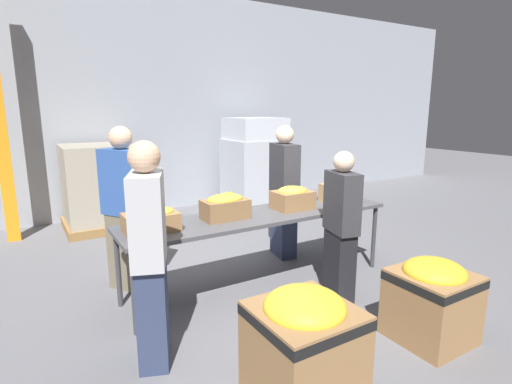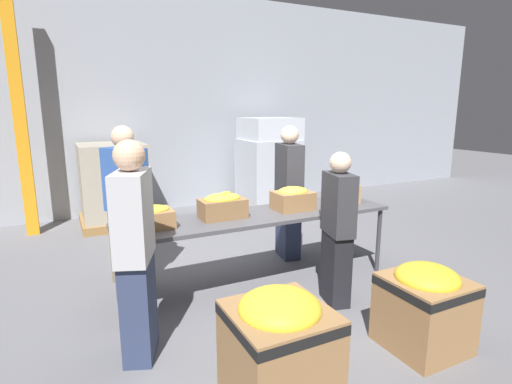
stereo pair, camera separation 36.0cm
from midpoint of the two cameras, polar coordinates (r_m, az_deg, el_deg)
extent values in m
plane|color=slate|center=(4.55, 2.70, -13.06)|extent=(30.00, 30.00, 0.00)
cube|color=#9399A3|center=(7.73, -11.53, 12.30)|extent=(16.00, 0.08, 4.00)
cube|color=#4C4C51|center=(4.28, 2.80, -3.46)|extent=(3.00, 0.71, 0.04)
cylinder|color=#38383D|center=(3.69, -15.37, -13.19)|extent=(0.05, 0.05, 0.77)
cylinder|color=#38383D|center=(5.02, 19.09, -6.57)|extent=(0.05, 0.05, 0.77)
cylinder|color=#38383D|center=(4.23, -16.97, -9.96)|extent=(0.05, 0.05, 0.77)
cylinder|color=#38383D|center=(5.43, 14.66, -4.91)|extent=(0.05, 0.05, 0.77)
cube|color=olive|center=(3.85, -12.79, -3.89)|extent=(0.48, 0.32, 0.17)
ellipsoid|color=gold|center=(3.83, -12.85, -2.58)|extent=(0.43, 0.27, 0.09)
ellipsoid|color=gold|center=(3.74, -13.66, -2.62)|extent=(0.19, 0.12, 0.04)
ellipsoid|color=gold|center=(3.89, -13.72, -2.14)|extent=(0.18, 0.12, 0.04)
ellipsoid|color=gold|center=(3.74, -12.83, -2.48)|extent=(0.12, 0.20, 0.04)
ellipsoid|color=gold|center=(3.80, -13.36, -2.34)|extent=(0.16, 0.15, 0.04)
cube|color=olive|center=(4.10, -2.30, -2.40)|extent=(0.47, 0.28, 0.20)
ellipsoid|color=gold|center=(4.08, -2.31, -0.94)|extent=(0.39, 0.25, 0.11)
ellipsoid|color=gold|center=(4.12, -2.18, -0.21)|extent=(0.15, 0.15, 0.03)
ellipsoid|color=gold|center=(4.08, -1.72, -0.27)|extent=(0.18, 0.17, 0.05)
cube|color=olive|center=(4.48, 7.58, -1.25)|extent=(0.42, 0.32, 0.20)
ellipsoid|color=yellow|center=(4.46, 7.62, 0.10)|extent=(0.34, 0.28, 0.10)
ellipsoid|color=yellow|center=(4.51, 7.55, 0.52)|extent=(0.11, 0.18, 0.05)
ellipsoid|color=yellow|center=(4.41, 8.61, 0.19)|extent=(0.20, 0.07, 0.05)
cube|color=tan|center=(4.90, 14.17, -0.30)|extent=(0.38, 0.26, 0.21)
ellipsoid|color=yellow|center=(4.87, 14.24, 1.02)|extent=(0.33, 0.23, 0.10)
ellipsoid|color=yellow|center=(4.78, 13.79, 1.26)|extent=(0.10, 0.20, 0.05)
ellipsoid|color=yellow|center=(4.85, 14.47, 1.23)|extent=(0.17, 0.05, 0.04)
cube|color=#2D3856|center=(5.25, 6.58, -4.94)|extent=(0.28, 0.42, 0.81)
cube|color=#333338|center=(5.08, 6.78, 3.06)|extent=(0.30, 0.49, 0.67)
sphere|color=beige|center=(5.03, 6.90, 8.11)|extent=(0.23, 0.23, 0.23)
cube|color=black|center=(4.15, 13.83, -10.56)|extent=(0.27, 0.38, 0.72)
cube|color=#333338|center=(3.94, 14.31, -1.68)|extent=(0.30, 0.45, 0.60)
sphere|color=beige|center=(3.87, 14.61, 4.07)|extent=(0.20, 0.20, 0.20)
cube|color=#6B604C|center=(4.59, -15.42, -7.70)|extent=(0.40, 0.45, 0.83)
cube|color=#2D5199|center=(4.40, -15.96, 1.61)|extent=(0.45, 0.52, 0.68)
sphere|color=#DBAD89|center=(4.34, -16.31, 7.58)|extent=(0.23, 0.23, 0.23)
cube|color=#2D3856|center=(3.29, -13.27, -15.90)|extent=(0.34, 0.44, 0.81)
cube|color=#B2B2B7|center=(3.02, -13.94, -3.40)|extent=(0.38, 0.51, 0.67)
sphere|color=#DBAD89|center=(2.94, -14.38, 5.06)|extent=(0.23, 0.23, 0.23)
cube|color=olive|center=(2.86, 7.21, -22.19)|extent=(0.64, 0.64, 0.65)
cube|color=black|center=(2.72, 7.37, -17.48)|extent=(0.64, 0.64, 0.07)
ellipsoid|color=yellow|center=(2.68, 7.40, -16.25)|extent=(0.54, 0.54, 0.22)
cube|color=olive|center=(3.70, 25.56, -15.40)|extent=(0.59, 0.59, 0.59)
cube|color=black|center=(3.60, 25.91, -11.97)|extent=(0.59, 0.59, 0.07)
ellipsoid|color=gold|center=(3.57, 26.01, -11.00)|extent=(0.50, 0.50, 0.21)
cube|color=orange|center=(6.79, -29.57, 11.09)|extent=(0.17, 0.17, 4.00)
cube|color=olive|center=(7.09, -17.94, -3.83)|extent=(1.11, 1.11, 0.13)
cube|color=#A39984|center=(6.94, -18.29, 1.54)|extent=(1.02, 1.02, 1.22)
cube|color=olive|center=(7.85, 3.04, -1.73)|extent=(1.07, 1.07, 0.13)
cube|color=#B2B7C1|center=(7.72, 3.09, 3.05)|extent=(0.99, 0.99, 1.20)
cube|color=olive|center=(7.86, 3.19, -1.72)|extent=(1.04, 1.04, 0.13)
cube|color=silver|center=(7.70, 3.27, 4.57)|extent=(0.96, 0.96, 1.61)
camera|label=1|loc=(0.18, -87.66, 0.50)|focal=28.00mm
camera|label=2|loc=(0.18, 92.34, -0.50)|focal=28.00mm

